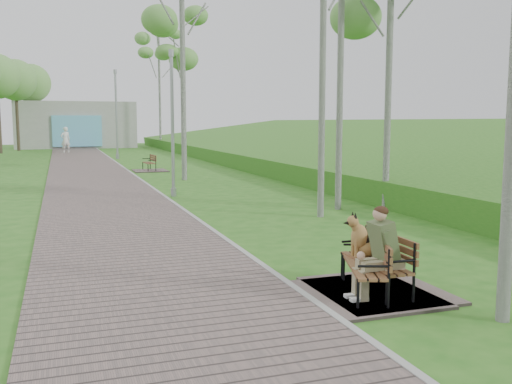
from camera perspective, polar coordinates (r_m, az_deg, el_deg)
walkway at (r=23.70m, az=-15.97°, el=1.27°), size 3.50×67.00×0.04m
kerb at (r=23.86m, az=-11.77°, el=1.45°), size 0.10×67.00×0.05m
embankment at (r=26.77m, az=15.10°, el=1.89°), size 14.00×70.00×1.60m
building_north at (r=53.05m, az=-17.55°, el=6.41°), size 10.00×5.20×4.00m
bench_main at (r=7.86m, az=11.73°, el=-7.14°), size 1.63×1.81×1.42m
bench_second at (r=7.78m, az=10.80°, el=-8.92°), size 1.58×1.75×0.97m
bench_third at (r=27.06m, az=-10.62°, el=2.43°), size 1.53×1.70×0.94m
lamp_post_second at (r=17.66m, az=-8.35°, el=6.27°), size 0.17×0.17×4.45m
lamp_post_third at (r=36.27m, az=-13.78°, el=7.25°), size 0.21×0.21×5.44m
pedestrian_near at (r=44.04m, az=-18.51°, el=4.96°), size 0.81×0.68×1.91m
birch_far_b at (r=27.00m, az=-7.41°, el=15.34°), size 2.31×2.31×7.91m
birch_distant_b at (r=49.61m, az=-9.72°, el=14.77°), size 2.76×2.76×11.50m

